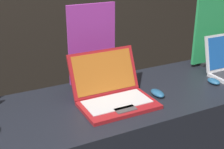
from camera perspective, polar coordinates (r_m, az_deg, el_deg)
The scene contains 5 objects.
laptop_middle at distance 1.68m, azimuth 0.11°, elevation -3.15°, with size 0.39×0.36×0.25m.
mouse_middle at distance 1.78m, azimuth 8.31°, elevation -3.39°, with size 0.06×0.11×0.03m.
promo_stand_middle at distance 1.84m, azimuth -3.67°, elevation 4.97°, with size 0.29×0.07×0.49m.
mouse_back at distance 2.02m, azimuth 18.10°, elevation -1.19°, with size 0.06×0.09×0.03m.
promo_stand_back at distance 2.29m, azimuth 18.21°, elevation 7.90°, with size 0.34×0.07×0.53m.
Camera 1 is at (-0.71, -1.05, 1.68)m, focal length 50.00 mm.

